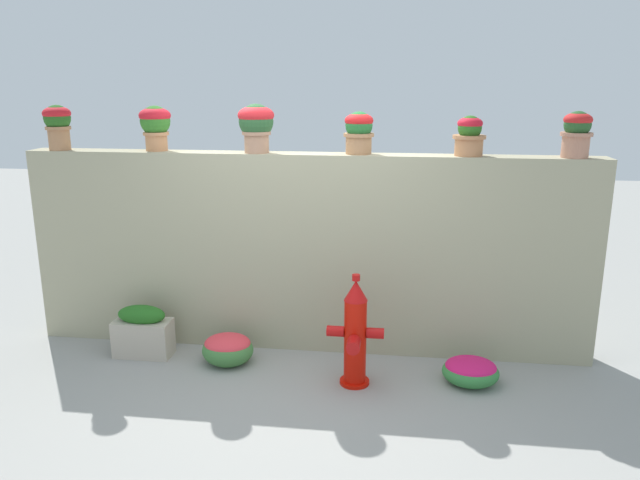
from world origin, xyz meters
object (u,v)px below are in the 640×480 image
at_px(potted_plant_2, 256,123).
at_px(potted_plant_5, 577,131).
at_px(potted_plant_0, 58,122).
at_px(potted_plant_4, 469,135).
at_px(flower_bush_left, 471,370).
at_px(potted_plant_3, 359,130).
at_px(flower_bush_right, 228,348).
at_px(planter_box, 143,332).
at_px(potted_plant_1, 155,123).
at_px(fire_hydrant, 355,335).

bearing_deg(potted_plant_2, potted_plant_5, -0.10).
xyz_separation_m(potted_plant_0, potted_plant_2, (1.89, 0.02, 0.01)).
distance_m(potted_plant_4, flower_bush_left, 2.02).
bearing_deg(potted_plant_5, potted_plant_4, 178.58).
relative_size(potted_plant_3, flower_bush_right, 0.80).
height_order(flower_bush_right, planter_box, planter_box).
distance_m(potted_plant_0, planter_box, 2.11).
xyz_separation_m(potted_plant_2, flower_bush_left, (1.94, -0.58, -2.01)).
xyz_separation_m(potted_plant_5, planter_box, (-3.79, -0.41, -1.85)).
bearing_deg(potted_plant_1, potted_plant_2, -2.97).
distance_m(potted_plant_4, potted_plant_5, 0.88).
height_order(potted_plant_1, potted_plant_3, potted_plant_1).
relative_size(potted_plant_0, potted_plant_1, 1.01).
bearing_deg(flower_bush_right, potted_plant_5, 9.05).
height_order(potted_plant_0, potted_plant_2, potted_plant_2).
bearing_deg(planter_box, potted_plant_0, 155.16).
bearing_deg(potted_plant_1, potted_plant_4, -0.67).
relative_size(fire_hydrant, flower_bush_left, 2.03).
relative_size(potted_plant_3, fire_hydrant, 0.38).
bearing_deg(potted_plant_4, fire_hydrant, -141.05).
distance_m(potted_plant_0, potted_plant_4, 3.77).
distance_m(flower_bush_left, flower_bush_right, 2.15).
height_order(potted_plant_5, flower_bush_right, potted_plant_5).
xyz_separation_m(potted_plant_1, planter_box, (-0.07, -0.47, -1.88)).
height_order(flower_bush_left, planter_box, planter_box).
bearing_deg(potted_plant_4, potted_plant_3, 178.84).
bearing_deg(potted_plant_3, planter_box, -166.96).
relative_size(potted_plant_2, flower_bush_left, 0.91).
relative_size(potted_plant_4, flower_bush_right, 0.74).
xyz_separation_m(potted_plant_5, flower_bush_left, (-0.81, -0.57, -1.97)).
relative_size(potted_plant_3, flower_bush_left, 0.78).
height_order(potted_plant_0, flower_bush_right, potted_plant_0).
xyz_separation_m(potted_plant_1, potted_plant_4, (2.84, -0.03, -0.07)).
bearing_deg(potted_plant_0, fire_hydrant, -13.78).
distance_m(potted_plant_0, potted_plant_1, 0.93).
bearing_deg(fire_hydrant, potted_plant_2, 143.40).
bearing_deg(potted_plant_5, potted_plant_1, 179.16).
bearing_deg(potted_plant_2, potted_plant_4, 0.52).
bearing_deg(flower_bush_right, fire_hydrant, -11.65).
distance_m(potted_plant_3, fire_hydrant, 1.80).
relative_size(potted_plant_2, fire_hydrant, 0.45).
relative_size(potted_plant_2, planter_box, 0.82).
distance_m(potted_plant_1, flower_bush_left, 3.59).
height_order(potted_plant_1, potted_plant_4, potted_plant_1).
bearing_deg(potted_plant_3, potted_plant_2, -177.74).
distance_m(potted_plant_4, planter_box, 3.45).
relative_size(potted_plant_1, potted_plant_4, 1.20).
height_order(potted_plant_1, flower_bush_right, potted_plant_1).
bearing_deg(fire_hydrant, potted_plant_0, 166.22).
height_order(potted_plant_3, flower_bush_left, potted_plant_3).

